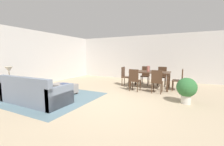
# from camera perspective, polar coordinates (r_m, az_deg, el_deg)

# --- Properties ---
(ground_plane) EXTENTS (10.80, 10.80, 0.00)m
(ground_plane) POSITION_cam_1_polar(r_m,az_deg,el_deg) (4.65, -2.17, -11.51)
(ground_plane) COLOR tan
(wall_back) EXTENTS (9.00, 0.12, 2.70)m
(wall_back) POSITION_cam_1_polar(r_m,az_deg,el_deg) (9.12, 13.00, 5.95)
(wall_back) COLOR beige
(wall_back) RESTS_ON ground_plane
(wall_left) EXTENTS (0.12, 11.00, 2.70)m
(wall_left) POSITION_cam_1_polar(r_m,az_deg,el_deg) (7.93, -30.33, 5.09)
(wall_left) COLOR beige
(wall_left) RESTS_ON ground_plane
(area_rug) EXTENTS (3.00, 2.80, 0.01)m
(area_rug) POSITION_cam_1_polar(r_m,az_deg,el_deg) (5.56, -22.83, -8.92)
(area_rug) COLOR slate
(area_rug) RESTS_ON ground_plane
(couch) EXTENTS (2.25, 0.94, 0.86)m
(couch) POSITION_cam_1_polar(r_m,az_deg,el_deg) (5.14, -28.41, -7.19)
(couch) COLOR slate
(couch) RESTS_ON ground_plane
(ottoman_table) EXTENTS (0.99, 0.56, 0.39)m
(ottoman_table) POSITION_cam_1_polar(r_m,az_deg,el_deg) (5.86, -18.59, -5.72)
(ottoman_table) COLOR gray
(ottoman_table) RESTS_ON ground_plane
(side_table) EXTENTS (0.40, 0.40, 0.56)m
(side_table) POSITION_cam_1_polar(r_m,az_deg,el_deg) (6.35, -35.41, -3.69)
(side_table) COLOR olive
(side_table) RESTS_ON ground_plane
(table_lamp) EXTENTS (0.26, 0.26, 0.52)m
(table_lamp) POSITION_cam_1_polar(r_m,az_deg,el_deg) (6.28, -35.74, 1.05)
(table_lamp) COLOR brown
(table_lamp) RESTS_ON side_table
(dining_table) EXTENTS (1.70, 0.98, 0.76)m
(dining_table) POSITION_cam_1_polar(r_m,az_deg,el_deg) (6.72, 14.84, -0.14)
(dining_table) COLOR #422B1C
(dining_table) RESTS_ON ground_plane
(dining_chair_near_left) EXTENTS (0.42, 0.42, 0.92)m
(dining_chair_near_left) POSITION_cam_1_polar(r_m,az_deg,el_deg) (6.00, 8.86, -2.29)
(dining_chair_near_left) COLOR #422B1C
(dining_chair_near_left) RESTS_ON ground_plane
(dining_chair_near_right) EXTENTS (0.40, 0.40, 0.92)m
(dining_chair_near_right) POSITION_cam_1_polar(r_m,az_deg,el_deg) (5.85, 17.39, -2.76)
(dining_chair_near_right) COLOR #422B1C
(dining_chair_near_right) RESTS_ON ground_plane
(dining_chair_far_left) EXTENTS (0.42, 0.42, 0.92)m
(dining_chair_far_left) POSITION_cam_1_polar(r_m,az_deg,el_deg) (7.63, 13.13, -0.45)
(dining_chair_far_left) COLOR #422B1C
(dining_chair_far_left) RESTS_ON ground_plane
(dining_chair_far_right) EXTENTS (0.40, 0.40, 0.92)m
(dining_chair_far_right) POSITION_cam_1_polar(r_m,az_deg,el_deg) (7.53, 19.21, -0.75)
(dining_chair_far_right) COLOR #422B1C
(dining_chair_far_right) RESTS_ON ground_plane
(dining_chair_head_east) EXTENTS (0.41, 0.41, 0.92)m
(dining_chair_head_east) POSITION_cam_1_polar(r_m,az_deg,el_deg) (6.61, 25.26, -2.03)
(dining_chair_head_east) COLOR #422B1C
(dining_chair_head_east) RESTS_ON ground_plane
(dining_chair_head_west) EXTENTS (0.41, 0.41, 0.92)m
(dining_chair_head_west) POSITION_cam_1_polar(r_m,az_deg,el_deg) (7.06, 5.15, -0.87)
(dining_chair_head_west) COLOR #422B1C
(dining_chair_head_west) RESTS_ON ground_plane
(vase_centerpiece) EXTENTS (0.12, 0.12, 0.25)m
(vase_centerpiece) POSITION_cam_1_polar(r_m,az_deg,el_deg) (6.69, 14.18, 1.67)
(vase_centerpiece) COLOR #B26659
(vase_centerpiece) RESTS_ON dining_table
(book_on_ottoman) EXTENTS (0.30, 0.26, 0.03)m
(book_on_ottoman) POSITION_cam_1_polar(r_m,az_deg,el_deg) (5.79, -18.40, -4.04)
(book_on_ottoman) COLOR #3F4C72
(book_on_ottoman) RESTS_ON ottoman_table
(potted_plant) EXTENTS (0.59, 0.59, 0.80)m
(potted_plant) POSITION_cam_1_polar(r_m,az_deg,el_deg) (4.96, 27.46, -5.44)
(potted_plant) COLOR beige
(potted_plant) RESTS_ON ground_plane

